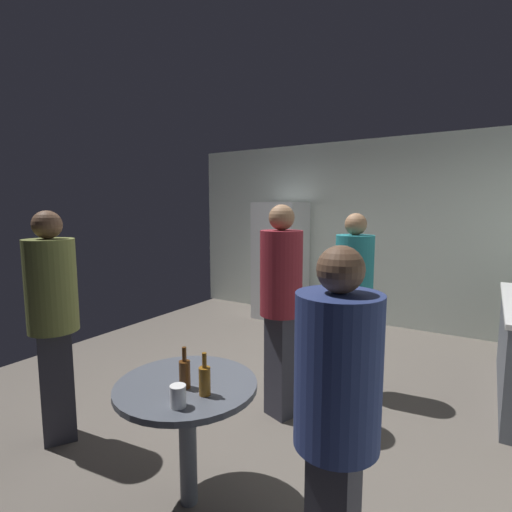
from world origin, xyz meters
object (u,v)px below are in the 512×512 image
Objects in this scene: plastic_cup_white at (178,396)px; person_in_navy_shirt at (337,411)px; refrigerator at (281,260)px; person_in_maroon_shirt at (281,295)px; person_in_teal_shirt at (354,290)px; beer_bottle_brown at (185,373)px; foreground_table at (187,400)px; beer_bottle_amber at (205,380)px; person_in_olive_shirt at (53,309)px.

person_in_navy_shirt is (0.79, 0.06, 0.13)m from plastic_cup_white.
person_in_maroon_shirt is (1.37, -2.59, 0.12)m from refrigerator.
beer_bottle_brown is at bearing -6.96° from person_in_teal_shirt.
foreground_table is at bearing -10.47° from person_in_navy_shirt.
person_in_navy_shirt is (2.30, -3.87, 0.02)m from refrigerator.
beer_bottle_brown is (-0.15, 0.01, 0.00)m from beer_bottle_amber.
plastic_cup_white is (-0.04, -0.16, -0.03)m from beer_bottle_amber.
person_in_maroon_shirt is 1.69m from person_in_olive_shirt.
foreground_table is 1.28m from person_in_olive_shirt.
person_in_teal_shirt is 0.96× the size of person_in_maroon_shirt.
person_in_teal_shirt is at bearing -75.19° from person_in_navy_shirt.
person_in_teal_shirt reaches higher than foreground_table.
plastic_cup_white is (1.51, -3.93, -0.11)m from refrigerator.
refrigerator is 2.58m from person_in_teal_shirt.
person_in_maroon_shirt is at bearing 75.35° from person_in_olive_shirt.
refrigerator is at bearing -132.92° from person_in_maroon_shirt.
beer_bottle_brown is 0.13× the size of person_in_maroon_shirt.
person_in_maroon_shirt is (-0.14, 1.35, 0.23)m from plastic_cup_white.
beer_bottle_amber is 1.89m from person_in_teal_shirt.
plastic_cup_white is 0.06× the size of person_in_maroon_shirt.
refrigerator is 1.03× the size of person_in_maroon_shirt.
person_in_navy_shirt is at bearing -59.33° from refrigerator.
person_in_teal_shirt is 2.06m from person_in_navy_shirt.
plastic_cup_white is 0.07× the size of person_in_teal_shirt.
plastic_cup_white is at bearing 24.28° from person_in_olive_shirt.
plastic_cup_white is 1.37m from person_in_maroon_shirt.
person_in_olive_shirt is (0.14, -3.74, 0.09)m from refrigerator.
person_in_teal_shirt reaches higher than person_in_navy_shirt.
beer_bottle_amber is at bearing -2.94° from beer_bottle_brown.
person_in_olive_shirt is (-1.23, -0.03, 0.36)m from foreground_table.
person_in_maroon_shirt is (-0.38, -0.70, 0.05)m from person_in_teal_shirt.
person_in_maroon_shirt is at bearing -24.85° from person_in_teal_shirt.
refrigerator reaches higher than person_in_maroon_shirt.
person_in_teal_shirt is (0.35, 1.87, 0.16)m from beer_bottle_brown.
person_in_maroon_shirt reaches higher than person_in_navy_shirt.
refrigerator is at bearing -60.02° from person_in_navy_shirt.
foreground_table is 7.27× the size of plastic_cup_white.
refrigerator is 4.50m from person_in_navy_shirt.
beer_bottle_brown is at bearing 20.49° from person_in_maroon_shirt.
refrigerator is at bearing 124.22° from person_in_olive_shirt.
beer_bottle_amber is 1.21m from person_in_maroon_shirt.
person_in_navy_shirt is (0.76, -0.11, 0.10)m from beer_bottle_amber.
beer_bottle_brown is (1.40, -3.76, -0.08)m from refrigerator.
beer_bottle_brown is at bearing 122.63° from plastic_cup_white.
beer_bottle_amber is 0.17m from plastic_cup_white.
person_in_navy_shirt is (0.93, -1.29, -0.11)m from person_in_maroon_shirt.
beer_bottle_amber is 0.15× the size of person_in_navy_shirt.
beer_bottle_brown is 0.91m from person_in_navy_shirt.
beer_bottle_amber is at bearing 27.49° from person_in_maroon_shirt.
person_in_teal_shirt is at bearing 81.14° from person_in_olive_shirt.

